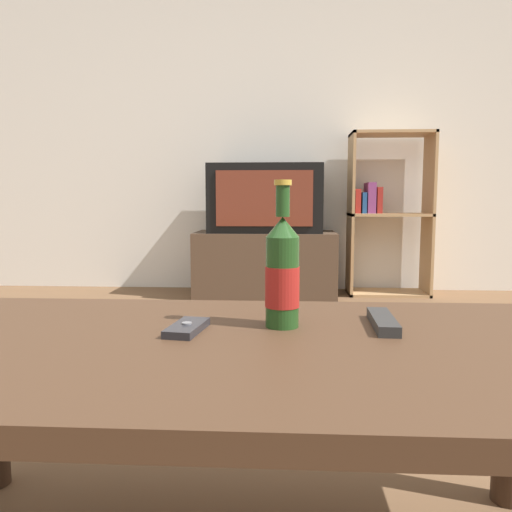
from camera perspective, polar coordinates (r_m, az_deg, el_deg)
back_wall at (r=3.90m, az=1.93°, el=15.51°), size 8.00×0.05×2.60m
coffee_table at (r=0.88m, az=-3.00°, el=-13.37°), size 1.33×0.67×0.45m
tv_stand at (r=3.57m, az=1.07°, el=-0.90°), size 0.99×0.48×0.46m
television at (r=3.53m, az=1.09°, el=6.59°), size 0.78×0.44×0.47m
bookshelf at (r=3.71m, az=14.50°, el=4.94°), size 0.57×0.30×1.16m
beer_bottle at (r=0.93m, az=3.03°, el=-1.96°), size 0.06×0.06×0.27m
cell_phone at (r=0.92m, az=-7.90°, el=-8.12°), size 0.07×0.12×0.02m
remote_control at (r=0.98m, az=14.29°, el=-7.26°), size 0.05×0.17×0.02m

